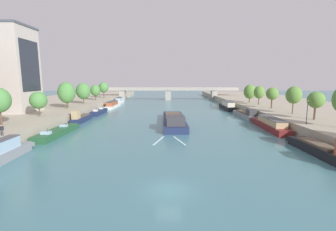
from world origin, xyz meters
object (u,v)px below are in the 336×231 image
at_px(moored_boat_right_near, 227,106).
at_px(tree_left_past_mid, 38,100).
at_px(bridge_far, 168,92).
at_px(person_on_quay, 1,130).
at_px(moored_boat_left_near, 57,132).
at_px(tree_left_midway, 83,91).
at_px(moored_boat_left_downstream, 119,101).
at_px(tree_left_second, 66,93).
at_px(tree_right_by_lamp, 259,92).
at_px(tree_right_end_of_row, 293,95).
at_px(tree_right_past_mid, 272,94).
at_px(tree_left_distant, 103,87).
at_px(barge_midriver, 174,120).
at_px(moored_boat_left_upstream, 112,105).
at_px(tree_right_nearest, 249,92).
at_px(moored_boat_right_lone, 245,114).
at_px(moored_boat_right_far, 326,150).
at_px(moored_boat_right_downstream, 270,124).
at_px(tree_right_third, 315,100).
at_px(moored_boat_left_end, 2,152).
at_px(tree_left_end_of_row, 95,90).
at_px(moored_boat_left_midway, 99,112).
at_px(moored_boat_left_second, 81,118).
at_px(lamppost_right_bank, 307,111).

bearing_deg(moored_boat_right_near, tree_left_past_mid, -147.72).
xyz_separation_m(bridge_far, person_on_quay, (-24.46, -87.29, -0.85)).
distance_m(moored_boat_left_near, tree_left_midway, 35.80).
relative_size(moored_boat_left_downstream, tree_left_second, 1.70).
bearing_deg(tree_left_past_mid, tree_right_by_lamp, 22.60).
relative_size(tree_right_end_of_row, tree_right_past_mid, 1.11).
bearing_deg(moored_boat_right_near, tree_left_distant, 157.23).
bearing_deg(tree_right_by_lamp, barge_midriver, -144.00).
relative_size(barge_midriver, moored_boat_left_upstream, 1.55).
bearing_deg(person_on_quay, moored_boat_left_near, 74.46).
height_order(moored_boat_left_downstream, tree_right_end_of_row, tree_right_end_of_row).
height_order(tree_left_second, tree_right_nearest, tree_left_second).
height_order(moored_boat_right_lone, person_on_quay, person_on_quay).
bearing_deg(moored_boat_right_lone, tree_left_distant, 142.66).
bearing_deg(barge_midriver, moored_boat_right_far, -50.12).
xyz_separation_m(moored_boat_right_downstream, tree_left_second, (-50.94, 17.30, 5.82)).
bearing_deg(tree_right_third, barge_midriver, 164.48).
xyz_separation_m(barge_midriver, moored_boat_left_end, (-23.13, -25.92, 0.26)).
relative_size(moored_boat_right_near, tree_left_end_of_row, 2.48).
distance_m(tree_left_midway, tree_right_past_mid, 59.25).
xyz_separation_m(moored_boat_left_midway, moored_boat_left_upstream, (0.33, 16.54, 0.38)).
height_order(moored_boat_left_second, tree_left_end_of_row, tree_left_end_of_row).
height_order(tree_right_past_mid, bridge_far, tree_right_past_mid).
bearing_deg(tree_right_third, moored_boat_right_far, -116.90).
bearing_deg(moored_boat_right_downstream, moored_boat_left_midway, 152.84).
distance_m(moored_boat_left_end, tree_left_past_mid, 23.68).
height_order(moored_boat_right_lone, tree_left_midway, tree_left_midway).
xyz_separation_m(moored_boat_right_downstream, tree_left_midway, (-50.47, 29.25, 5.65)).
relative_size(tree_left_second, tree_right_past_mid, 1.25).
bearing_deg(barge_midriver, moored_boat_left_second, 173.39).
relative_size(tree_left_second, tree_right_end_of_row, 1.13).
relative_size(moored_boat_left_midway, tree_right_nearest, 1.82).
relative_size(tree_right_past_mid, lamppost_right_bank, 1.34).
relative_size(moored_boat_right_lone, moored_boat_right_near, 0.98).
bearing_deg(moored_boat_right_downstream, tree_left_past_mid, 177.58).
bearing_deg(tree_left_end_of_row, moored_boat_right_lone, -28.34).
distance_m(tree_left_end_of_row, person_on_quay, 59.73).
distance_m(tree_left_end_of_row, tree_right_nearest, 58.74).
xyz_separation_m(tree_right_end_of_row, lamppost_right_bank, (-4.26, -12.96, -2.05)).
bearing_deg(moored_boat_left_end, bridge_far, 76.58).
bearing_deg(tree_right_past_mid, moored_boat_right_lone, -175.66).
bearing_deg(moored_boat_left_end, person_on_quay, 123.57).
relative_size(tree_left_past_mid, bridge_far, 0.08).
bearing_deg(person_on_quay, tree_right_end_of_row, 22.16).
relative_size(tree_right_third, person_on_quay, 3.53).
relative_size(moored_boat_left_near, moored_boat_left_midway, 1.22).
distance_m(moored_boat_right_lone, tree_left_second, 51.38).
bearing_deg(person_on_quay, tree_left_second, 97.81).
height_order(moored_boat_left_upstream, tree_right_end_of_row, tree_right_end_of_row).
distance_m(moored_boat_right_near, tree_right_past_mid, 19.67).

